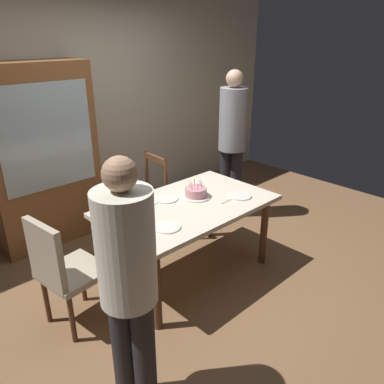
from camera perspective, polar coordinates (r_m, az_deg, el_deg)
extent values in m
plane|color=brown|center=(3.74, -0.57, -12.07)|extent=(6.40, 6.40, 0.00)
cube|color=beige|center=(4.67, -16.66, 11.59)|extent=(6.40, 0.10, 2.60)
cube|color=beige|center=(3.38, -0.61, -2.10)|extent=(1.54, 0.94, 0.04)
cylinder|color=#56331E|center=(2.96, -5.34, -14.66)|extent=(0.07, 0.07, 0.70)
cylinder|color=#56331E|center=(3.79, 10.80, -5.85)|extent=(0.07, 0.07, 0.70)
cylinder|color=#56331E|center=(3.48, -13.10, -8.91)|extent=(0.07, 0.07, 0.70)
cylinder|color=#56331E|center=(4.20, 2.65, -2.40)|extent=(0.07, 0.07, 0.70)
cylinder|color=silver|center=(3.51, 0.58, -0.66)|extent=(0.28, 0.28, 0.01)
cylinder|color=#D18C93|center=(3.49, 0.58, 0.03)|extent=(0.20, 0.20, 0.08)
cylinder|color=#4C7FE5|center=(3.50, 1.23, 1.30)|extent=(0.01, 0.01, 0.05)
sphere|color=#FFC64C|center=(3.49, 1.23, 1.81)|extent=(0.01, 0.01, 0.01)
cylinder|color=#D872CC|center=(3.51, 0.37, 1.39)|extent=(0.01, 0.01, 0.05)
sphere|color=#FFC64C|center=(3.50, 0.37, 1.90)|extent=(0.01, 0.01, 0.01)
cylinder|color=#F2994C|center=(3.48, -0.31, 1.13)|extent=(0.01, 0.01, 0.05)
sphere|color=#FFC64C|center=(3.46, -0.31, 1.64)|extent=(0.01, 0.01, 0.01)
cylinder|color=#D872CC|center=(3.43, -0.03, 0.80)|extent=(0.01, 0.01, 0.05)
sphere|color=#FFC64C|center=(3.41, -0.03, 1.32)|extent=(0.01, 0.01, 0.01)
cylinder|color=#E54C4C|center=(3.42, 0.89, 0.73)|extent=(0.01, 0.01, 0.05)
sphere|color=#FFC64C|center=(3.40, 0.90, 1.25)|extent=(0.01, 0.01, 0.01)
cylinder|color=#4C7FE5|center=(3.45, 1.48, 0.97)|extent=(0.01, 0.01, 0.05)
sphere|color=#FFC64C|center=(3.44, 1.48, 1.49)|extent=(0.01, 0.01, 0.01)
cylinder|color=white|center=(2.98, -3.81, -5.29)|extent=(0.22, 0.22, 0.01)
cylinder|color=white|center=(3.47, -3.94, -1.00)|extent=(0.22, 0.22, 0.01)
cylinder|color=white|center=(3.55, 7.20, -0.57)|extent=(0.22, 0.22, 0.01)
cube|color=silver|center=(2.90, -6.41, -6.27)|extent=(0.18, 0.02, 0.01)
cube|color=silver|center=(3.37, -5.83, -1.90)|extent=(0.18, 0.04, 0.01)
cube|color=silver|center=(3.44, 5.37, -1.30)|extent=(0.18, 0.02, 0.01)
cube|color=tan|center=(4.08, -7.61, -1.80)|extent=(0.47, 0.47, 0.05)
cylinder|color=#56331E|center=(4.25, -10.62, -4.57)|extent=(0.04, 0.04, 0.42)
cylinder|color=#56331E|center=(3.98, -8.18, -6.35)|extent=(0.04, 0.04, 0.42)
cylinder|color=#56331E|center=(4.40, -6.77, -3.31)|extent=(0.04, 0.04, 0.42)
cylinder|color=#56331E|center=(4.14, -4.18, -4.93)|extent=(0.04, 0.04, 0.42)
cylinder|color=#56331E|center=(4.23, -6.81, 2.79)|extent=(0.04, 0.04, 0.50)
cylinder|color=#56331E|center=(3.95, -3.94, 1.41)|extent=(0.04, 0.04, 0.50)
cube|color=#56331E|center=(4.01, -5.54, 5.06)|extent=(0.07, 0.40, 0.06)
cube|color=tan|center=(3.10, -17.40, -11.51)|extent=(0.49, 0.49, 0.05)
cylinder|color=#56331E|center=(3.19, -12.51, -15.00)|extent=(0.04, 0.04, 0.42)
cylinder|color=#56331E|center=(3.42, -16.22, -12.54)|extent=(0.04, 0.04, 0.42)
cylinder|color=#56331E|center=(3.05, -17.67, -17.75)|extent=(0.04, 0.04, 0.42)
cylinder|color=#56331E|center=(3.29, -21.14, -14.91)|extent=(0.04, 0.04, 0.42)
cube|color=tan|center=(2.88, -21.27, -8.96)|extent=(0.10, 0.40, 0.50)
cylinder|color=#262328|center=(2.45, -7.24, -23.07)|extent=(0.14, 0.14, 0.78)
cylinder|color=#262328|center=(2.49, -10.26, -22.38)|extent=(0.14, 0.14, 0.78)
cylinder|color=silver|center=(2.02, -9.99, -8.39)|extent=(0.32, 0.32, 0.65)
sphere|color=tan|center=(1.85, -10.87, 2.70)|extent=(0.18, 0.18, 0.18)
cylinder|color=#262328|center=(4.70, 5.04, 1.47)|extent=(0.14, 0.14, 0.86)
cylinder|color=#262328|center=(4.67, 6.56, 1.25)|extent=(0.14, 0.14, 0.86)
cylinder|color=gray|center=(4.46, 6.21, 10.82)|extent=(0.32, 0.32, 0.72)
sphere|color=#D8AD8C|center=(4.38, 6.47, 16.67)|extent=(0.20, 0.20, 0.20)
cube|color=brown|center=(4.24, -21.77, 4.92)|extent=(1.10, 0.44, 1.90)
cube|color=silver|center=(3.98, -21.01, 7.66)|extent=(0.94, 0.01, 1.04)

